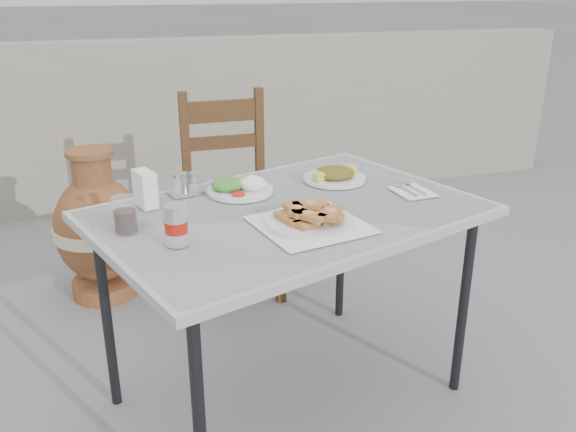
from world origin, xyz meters
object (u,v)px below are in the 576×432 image
object	(u,v)px
soda_can	(176,225)
napkin_holder	(145,189)
pide_plate	(310,216)
terracotta_urn	(99,230)
cafe_table	(288,222)
condiment_caddy	(185,186)
salad_rice_plate	(239,187)
chair	(231,192)
cola_glass	(125,216)
salad_chopped_plate	(335,175)

from	to	relation	value
soda_can	napkin_holder	xyz separation A→B (m)	(-0.06, 0.38, 0.00)
pide_plate	terracotta_urn	world-z (taller)	pide_plate
cafe_table	condiment_caddy	bearing A→B (deg)	141.12
condiment_caddy	cafe_table	bearing A→B (deg)	-38.88
cafe_table	napkin_holder	bearing A→B (deg)	160.71
salad_rice_plate	chair	size ratio (longest dim) A/B	0.24
salad_rice_plate	pide_plate	bearing A→B (deg)	-68.86
condiment_caddy	terracotta_urn	world-z (taller)	condiment_caddy
cola_glass	napkin_holder	world-z (taller)	napkin_holder
pide_plate	condiment_caddy	size ratio (longest dim) A/B	2.87
pide_plate	salad_rice_plate	bearing A→B (deg)	111.14
salad_chopped_plate	cola_glass	size ratio (longest dim) A/B	2.19
cafe_table	soda_can	xyz separation A→B (m)	(-0.43, -0.21, 0.12)
salad_rice_plate	chair	distance (m)	0.85
terracotta_urn	cola_glass	bearing A→B (deg)	-84.28
chair	terracotta_urn	xyz separation A→B (m)	(-0.68, 0.12, -0.18)
pide_plate	chair	bearing A→B (deg)	91.43
salad_chopped_plate	pide_plate	bearing A→B (deg)	-120.46
napkin_holder	chair	distance (m)	1.02
salad_rice_plate	salad_chopped_plate	distance (m)	0.41
cafe_table	condiment_caddy	distance (m)	0.44
napkin_holder	condiment_caddy	distance (m)	0.19
cafe_table	chair	size ratio (longest dim) A/B	1.48
soda_can	napkin_holder	bearing A→B (deg)	99.30
soda_can	condiment_caddy	size ratio (longest dim) A/B	0.92
salad_chopped_plate	chair	world-z (taller)	chair
pide_plate	cola_glass	xyz separation A→B (m)	(-0.60, 0.13, 0.02)
salad_rice_plate	soda_can	xyz separation A→B (m)	(-0.30, -0.43, 0.04)
cola_glass	napkin_holder	bearing A→B (deg)	69.03
napkin_holder	chair	bearing A→B (deg)	42.81
pide_plate	condiment_caddy	xyz separation A→B (m)	(-0.36, 0.45, -0.00)
salad_rice_plate	condiment_caddy	xyz separation A→B (m)	(-0.20, 0.05, 0.01)
pide_plate	cafe_table	bearing A→B (deg)	96.99
salad_chopped_plate	napkin_holder	distance (m)	0.77
soda_can	condiment_caddy	xyz separation A→B (m)	(0.09, 0.48, -0.04)
cafe_table	soda_can	size ratio (longest dim) A/B	12.12
pide_plate	soda_can	size ratio (longest dim) A/B	3.13
pide_plate	chair	xyz separation A→B (m)	(-0.03, 1.18, -0.31)
napkin_holder	cafe_table	bearing A→B (deg)	-36.44
cafe_table	salad_chopped_plate	bearing A→B (deg)	42.58
cafe_table	napkin_holder	size ratio (longest dim) A/B	11.94
soda_can	salad_chopped_plate	bearing A→B (deg)	33.27
soda_can	cafe_table	bearing A→B (deg)	25.91
salad_chopped_plate	condiment_caddy	distance (m)	0.61
salad_rice_plate	condiment_caddy	size ratio (longest dim) A/B	1.81
napkin_holder	pide_plate	bearing A→B (deg)	-51.59
cafe_table	cola_glass	xyz separation A→B (m)	(-0.57, -0.05, 0.11)
napkin_holder	chair	world-z (taller)	chair
condiment_caddy	salad_rice_plate	bearing A→B (deg)	-14.23
salad_chopped_plate	cola_glass	bearing A→B (deg)	-160.41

